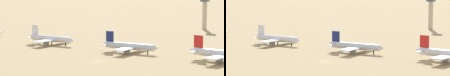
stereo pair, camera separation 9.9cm
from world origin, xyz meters
TOP-DOWN VIEW (x-y plane):
  - ground at (0.00, 0.00)m, footprint 4000.00×4000.00m
  - parked_jet_white_3 at (-53.58, 34.18)m, footprint 32.62×27.35m
  - parked_jet_navy_4 at (-0.29, 30.56)m, footprint 32.20×26.98m
  - parked_jet_red_5 at (49.64, 28.84)m, footprint 34.76×29.46m
  - control_tower at (-9.35, 156.80)m, footprint 5.20×5.20m

SIDE VIEW (x-z plane):
  - ground at x=0.00m, z-range 0.00..0.00m
  - parked_jet_navy_4 at x=-0.29m, z-range -1.84..8.82m
  - parked_jet_white_3 at x=-53.58m, z-range -1.86..8.93m
  - parked_jet_red_5 at x=49.64m, z-range -1.98..9.50m
  - control_tower at x=-9.35m, z-range 2.67..28.50m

